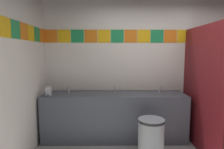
# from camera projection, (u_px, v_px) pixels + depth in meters

# --- Properties ---
(wall_back) EXTENTS (4.31, 0.09, 2.60)m
(wall_back) POSITION_uv_depth(u_px,v_px,m) (156.00, 68.00, 3.84)
(wall_back) COLOR silver
(wall_back) RESTS_ON ground_plane
(vanity_counter) EXTENTS (2.57, 0.58, 0.85)m
(vanity_counter) POSITION_uv_depth(u_px,v_px,m) (114.00, 116.00, 3.60)
(vanity_counter) COLOR #4C515B
(vanity_counter) RESTS_ON ground_plane
(faucet_left) EXTENTS (0.04, 0.10, 0.14)m
(faucet_left) POSITION_uv_depth(u_px,v_px,m) (68.00, 90.00, 3.63)
(faucet_left) COLOR silver
(faucet_left) RESTS_ON vanity_counter
(faucet_center) EXTENTS (0.04, 0.10, 0.14)m
(faucet_center) POSITION_uv_depth(u_px,v_px,m) (114.00, 90.00, 3.64)
(faucet_center) COLOR silver
(faucet_center) RESTS_ON vanity_counter
(faucet_right) EXTENTS (0.04, 0.10, 0.14)m
(faucet_right) POSITION_uv_depth(u_px,v_px,m) (160.00, 90.00, 3.64)
(faucet_right) COLOR silver
(faucet_right) RESTS_ON vanity_counter
(soap_dispenser) EXTENTS (0.09, 0.09, 0.16)m
(soap_dispenser) POSITION_uv_depth(u_px,v_px,m) (49.00, 91.00, 3.37)
(soap_dispenser) COLOR #B7BABF
(soap_dispenser) RESTS_ON vanity_counter
(stall_divider) EXTENTS (0.92, 1.41, 2.03)m
(stall_divider) POSITION_uv_depth(u_px,v_px,m) (220.00, 93.00, 2.88)
(stall_divider) COLOR maroon
(stall_divider) RESTS_ON ground_plane
(toilet) EXTENTS (0.39, 0.49, 0.74)m
(toilet) POSITION_uv_depth(u_px,v_px,m) (223.00, 126.00, 3.44)
(toilet) COLOR white
(toilet) RESTS_ON ground_plane
(trash_bin) EXTENTS (0.40, 0.40, 0.61)m
(trash_bin) POSITION_uv_depth(u_px,v_px,m) (151.00, 139.00, 2.95)
(trash_bin) COLOR #999EA3
(trash_bin) RESTS_ON ground_plane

